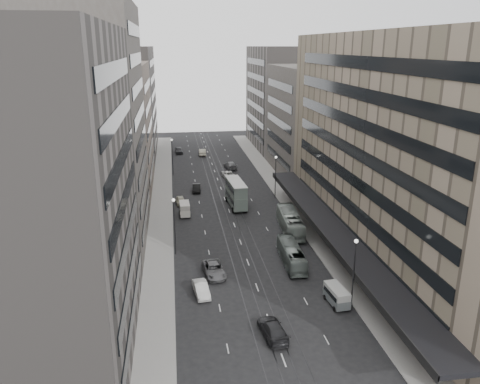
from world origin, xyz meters
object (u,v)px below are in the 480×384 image
vw_microbus (337,295)px  sedan_2 (214,270)px  panel_van (185,209)px  bus_near (291,254)px  bus_far (290,222)px  double_decker (236,193)px  sedan_1 (201,289)px

vw_microbus → sedan_2: bearing=139.5°
panel_van → sedan_2: panel_van is taller
bus_near → bus_far: 11.55m
bus_far → double_decker: bearing=-58.5°
vw_microbus → panel_van: bearing=111.3°
double_decker → panel_van: (-9.47, -3.58, -1.31)m
vw_microbus → panel_van: (-16.15, 31.76, 0.10)m
bus_far → sedan_2: 18.60m
bus_near → sedan_1: size_ratio=2.21×
bus_near → sedan_1: 14.17m
sedan_1 → sedan_2: 5.11m
bus_near → vw_microbus: (2.51, -10.91, -0.16)m
panel_van → bus_far: bearing=-32.3°
bus_near → sedan_1: (-12.58, -6.49, -0.63)m
double_decker → panel_van: double_decker is taller
sedan_2 → panel_van: bearing=91.8°
bus_near → bus_far: bus_far is taller
bus_near → panel_van: bus_near is taller
panel_van → sedan_1: panel_van is taller
double_decker → sedan_2: (-6.46, -26.20, -1.83)m
bus_far → vw_microbus: 22.15m
bus_far → bus_near: bearing=80.9°
vw_microbus → double_decker: bearing=95.0°
double_decker → vw_microbus: size_ratio=2.18×
bus_far → panel_van: 18.92m
sedan_1 → sedan_2: size_ratio=0.80×
bus_far → sedan_1: 23.39m
double_decker → sedan_1: size_ratio=2.04×
bus_near → double_decker: bearing=-78.2°
sedan_2 → sedan_1: bearing=-118.3°
vw_microbus → bus_far: bearing=84.0°
vw_microbus → bus_near: bearing=97.3°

